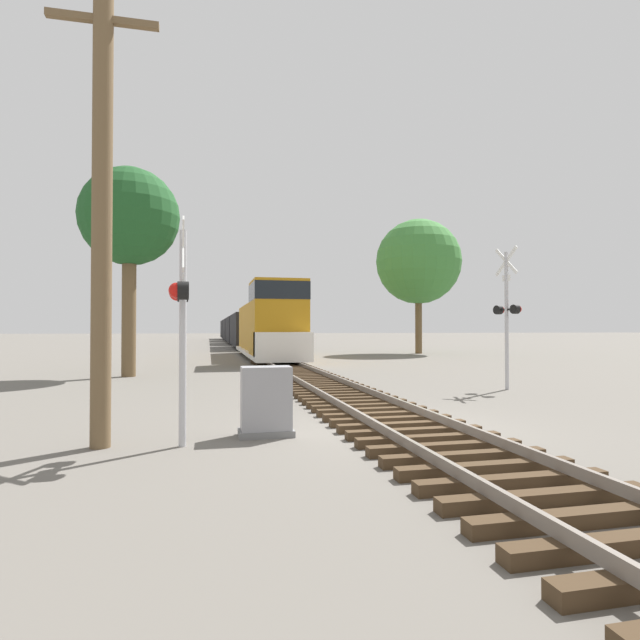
{
  "coord_description": "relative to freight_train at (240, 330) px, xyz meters",
  "views": [
    {
      "loc": [
        -3.69,
        -9.43,
        1.98
      ],
      "look_at": [
        0.18,
        7.83,
        2.29
      ],
      "focal_mm": 28.0,
      "sensor_mm": 36.0,
      "label": 1
    }
  ],
  "objects": [
    {
      "name": "tree_mid_background",
      "position": [
        12.6,
        -23.69,
        5.43
      ],
      "size": [
        6.71,
        6.71,
        10.66
      ],
      "color": "brown",
      "rests_on": "ground"
    },
    {
      "name": "crossing_signal_near",
      "position": [
        -4.14,
        -51.83,
        0.49
      ],
      "size": [
        0.37,
        1.01,
        3.81
      ],
      "rotation": [
        0.0,
        0.0,
        -1.51
      ],
      "color": "#B7B7BC",
      "rests_on": "ground"
    },
    {
      "name": "crossing_signal_far",
      "position": [
        5.81,
        -46.06,
        0.69
      ],
      "size": [
        0.52,
        1.01,
        4.64
      ],
      "rotation": [
        0.0,
        0.0,
        1.81
      ],
      "color": "#B7B7BC",
      "rests_on": "ground"
    },
    {
      "name": "relay_cabinet",
      "position": [
        -2.64,
        -51.32,
        -1.22
      ],
      "size": [
        1.01,
        0.58,
        1.28
      ],
      "color": "slate",
      "rests_on": "ground"
    },
    {
      "name": "tree_far_right",
      "position": [
        -6.89,
        -38.72,
        4.68
      ],
      "size": [
        4.05,
        4.05,
        8.66
      ],
      "color": "brown",
      "rests_on": "ground"
    },
    {
      "name": "rail_track_bed",
      "position": [
        0.0,
        -51.11,
        -1.72
      ],
      "size": [
        2.6,
        160.0,
        0.31
      ],
      "color": "#42301E",
      "rests_on": "ground"
    },
    {
      "name": "freight_train",
      "position": [
        0.0,
        0.0,
        0.0
      ],
      "size": [
        2.89,
        76.1,
        4.57
      ],
      "color": "#B77A14",
      "rests_on": "ground"
    },
    {
      "name": "ground_plane",
      "position": [
        0.0,
        -51.11,
        -1.85
      ],
      "size": [
        400.0,
        400.0,
        0.0
      ],
      "primitive_type": "plane",
      "color": "#666059"
    },
    {
      "name": "utility_pole",
      "position": [
        -5.44,
        -51.61,
        2.15
      ],
      "size": [
        1.8,
        0.33,
        7.8
      ],
      "color": "brown",
      "rests_on": "ground"
    }
  ]
}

